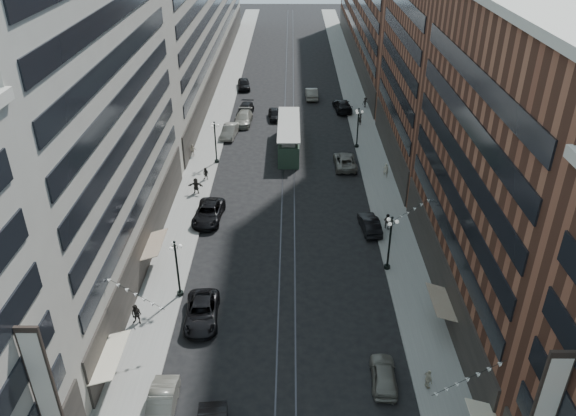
{
  "coord_description": "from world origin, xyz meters",
  "views": [
    {
      "loc": [
        0.32,
        -10.27,
        30.58
      ],
      "look_at": [
        0.05,
        34.65,
        5.0
      ],
      "focal_mm": 35.0,
      "sensor_mm": 36.0,
      "label": 1
    }
  ],
  "objects_px": {
    "car_9": "(244,84)",
    "car_11": "(345,161)",
    "pedestrian_6": "(193,151)",
    "car_1": "(162,405)",
    "car_2": "(202,312)",
    "car_7": "(208,213)",
    "lamppost_se_mid": "(358,126)",
    "pedestrian_5": "(196,186)",
    "car_10": "(370,224)",
    "streetcar": "(289,137)",
    "pedestrian_4": "(428,379)",
    "car_extra_0": "(230,131)",
    "pedestrian_2": "(137,314)",
    "car_13": "(275,114)",
    "pedestrian_8": "(386,170)",
    "pedestrian_extra_1": "(206,174)",
    "lamppost_sw_far": "(177,267)",
    "car_8": "(243,118)",
    "pedestrian_9": "(365,102)",
    "pedestrian_extra_2": "(360,119)",
    "lamppost_sw_mid": "(215,141)",
    "car_12": "(342,105)",
    "car_14": "(312,93)",
    "pedestrian_7": "(387,221)",
    "car_4": "(384,375)",
    "car_extra_1": "(245,110)"
  },
  "relations": [
    {
      "from": "pedestrian_2",
      "to": "pedestrian_4",
      "type": "relative_size",
      "value": 1.15
    },
    {
      "from": "car_1",
      "to": "lamppost_se_mid",
      "type": "bearing_deg",
      "value": 67.74
    },
    {
      "from": "car_13",
      "to": "car_14",
      "type": "xyz_separation_m",
      "value": [
        5.91,
        9.63,
        0.13
      ]
    },
    {
      "from": "pedestrian_6",
      "to": "car_1",
      "type": "bearing_deg",
      "value": 98.31
    },
    {
      "from": "lamppost_sw_mid",
      "to": "car_4",
      "type": "height_order",
      "value": "lamppost_sw_mid"
    },
    {
      "from": "lamppost_sw_far",
      "to": "pedestrian_9",
      "type": "height_order",
      "value": "lamppost_sw_far"
    },
    {
      "from": "pedestrian_5",
      "to": "pedestrian_6",
      "type": "height_order",
      "value": "pedestrian_5"
    },
    {
      "from": "pedestrian_5",
      "to": "pedestrian_8",
      "type": "xyz_separation_m",
      "value": [
        22.36,
        4.46,
        -0.08
      ]
    },
    {
      "from": "lamppost_se_mid",
      "to": "pedestrian_5",
      "type": "height_order",
      "value": "lamppost_se_mid"
    },
    {
      "from": "car_10",
      "to": "pedestrian_extra_2",
      "type": "relative_size",
      "value": 2.75
    },
    {
      "from": "pedestrian_5",
      "to": "car_10",
      "type": "bearing_deg",
      "value": -17.97
    },
    {
      "from": "pedestrian_5",
      "to": "car_extra_0",
      "type": "bearing_deg",
      "value": 87.27
    },
    {
      "from": "pedestrian_4",
      "to": "car_10",
      "type": "height_order",
      "value": "pedestrian_4"
    },
    {
      "from": "car_12",
      "to": "pedestrian_4",
      "type": "bearing_deg",
      "value": 85.75
    },
    {
      "from": "car_2",
      "to": "pedestrian_6",
      "type": "bearing_deg",
      "value": 96.46
    },
    {
      "from": "car_9",
      "to": "car_14",
      "type": "relative_size",
      "value": 0.95
    },
    {
      "from": "streetcar",
      "to": "car_13",
      "type": "bearing_deg",
      "value": 100.98
    },
    {
      "from": "car_14",
      "to": "pedestrian_7",
      "type": "distance_m",
      "value": 42.04
    },
    {
      "from": "car_4",
      "to": "car_8",
      "type": "xyz_separation_m",
      "value": [
        -13.72,
        50.53,
        0.1
      ]
    },
    {
      "from": "car_2",
      "to": "car_extra_0",
      "type": "distance_m",
      "value": 39.01
    },
    {
      "from": "streetcar",
      "to": "pedestrian_5",
      "type": "xyz_separation_m",
      "value": [
        -10.57,
        -13.02,
        -0.59
      ]
    },
    {
      "from": "car_8",
      "to": "pedestrian_9",
      "type": "distance_m",
      "value": 20.24
    },
    {
      "from": "pedestrian_7",
      "to": "pedestrian_9",
      "type": "relative_size",
      "value": 1.03
    },
    {
      "from": "lamppost_se_mid",
      "to": "car_14",
      "type": "height_order",
      "value": "lamppost_se_mid"
    },
    {
      "from": "pedestrian_2",
      "to": "car_10",
      "type": "relative_size",
      "value": 0.38
    },
    {
      "from": "car_12",
      "to": "pedestrian_5",
      "type": "distance_m",
      "value": 33.92
    },
    {
      "from": "pedestrian_2",
      "to": "car_13",
      "type": "bearing_deg",
      "value": 90.18
    },
    {
      "from": "pedestrian_extra_2",
      "to": "lamppost_sw_mid",
      "type": "bearing_deg",
      "value": -81.02
    },
    {
      "from": "lamppost_sw_far",
      "to": "car_10",
      "type": "distance_m",
      "value": 20.77
    },
    {
      "from": "car_10",
      "to": "car_12",
      "type": "xyz_separation_m",
      "value": [
        0.0,
        35.93,
        0.1
      ]
    },
    {
      "from": "car_9",
      "to": "car_11",
      "type": "xyz_separation_m",
      "value": [
        15.13,
        -31.78,
        -0.08
      ]
    },
    {
      "from": "car_10",
      "to": "car_extra_0",
      "type": "distance_m",
      "value": 30.19
    },
    {
      "from": "lamppost_se_mid",
      "to": "car_11",
      "type": "relative_size",
      "value": 0.96
    },
    {
      "from": "pedestrian_8",
      "to": "pedestrian_extra_1",
      "type": "xyz_separation_m",
      "value": [
        -21.69,
        -0.98,
        -0.09
      ]
    },
    {
      "from": "car_9",
      "to": "car_11",
      "type": "bearing_deg",
      "value": -71.75
    },
    {
      "from": "streetcar",
      "to": "pedestrian_4",
      "type": "height_order",
      "value": "streetcar"
    },
    {
      "from": "car_9",
      "to": "pedestrian_extra_1",
      "type": "height_order",
      "value": "car_9"
    },
    {
      "from": "car_11",
      "to": "car_1",
      "type": "bearing_deg",
      "value": 67.27
    },
    {
      "from": "car_7",
      "to": "pedestrian_7",
      "type": "relative_size",
      "value": 3.63
    },
    {
      "from": "car_extra_1",
      "to": "car_11",
      "type": "bearing_deg",
      "value": -49.24
    },
    {
      "from": "car_10",
      "to": "car_extra_1",
      "type": "distance_m",
      "value": 37.27
    },
    {
      "from": "lamppost_sw_mid",
      "to": "car_11",
      "type": "bearing_deg",
      "value": -3.39
    },
    {
      "from": "car_10",
      "to": "car_12",
      "type": "height_order",
      "value": "car_12"
    },
    {
      "from": "car_4",
      "to": "streetcar",
      "type": "bearing_deg",
      "value": -77.41
    },
    {
      "from": "streetcar",
      "to": "car_1",
      "type": "xyz_separation_m",
      "value": [
        -8.22,
        -44.14,
        -0.87
      ]
    },
    {
      "from": "car_2",
      "to": "car_7",
      "type": "height_order",
      "value": "car_7"
    },
    {
      "from": "car_1",
      "to": "car_9",
      "type": "bearing_deg",
      "value": 88.95
    },
    {
      "from": "streetcar",
      "to": "car_14",
      "type": "distance_m",
      "value": 21.3
    },
    {
      "from": "lamppost_sw_mid",
      "to": "car_2",
      "type": "xyz_separation_m",
      "value": [
        2.33,
        -30.1,
        -2.3
      ]
    },
    {
      "from": "streetcar",
      "to": "car_10",
      "type": "height_order",
      "value": "streetcar"
    }
  ]
}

